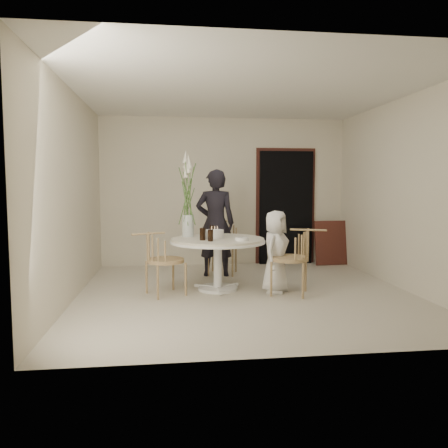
{
  "coord_description": "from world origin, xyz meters",
  "views": [
    {
      "loc": [
        -1.01,
        -5.77,
        1.46
      ],
      "look_at": [
        -0.26,
        0.3,
        0.93
      ],
      "focal_mm": 35.0,
      "sensor_mm": 36.0,
      "label": 1
    }
  ],
  "objects": [
    {
      "name": "chair_far",
      "position": [
        -0.12,
        1.44,
        0.56
      ],
      "size": [
        0.57,
        0.6,
        0.87
      ],
      "rotation": [
        0.0,
        0.0,
        -0.29
      ],
      "color": "tan",
      "rests_on": "ground"
    },
    {
      "name": "ground",
      "position": [
        0.0,
        0.0,
        0.0
      ],
      "size": [
        4.5,
        4.5,
        0.0
      ],
      "primitive_type": "plane",
      "color": "beige",
      "rests_on": "ground"
    },
    {
      "name": "plate_stack",
      "position": [
        -0.06,
        -0.06,
        0.75
      ],
      "size": [
        0.23,
        0.23,
        0.05
      ],
      "primitive_type": "cylinder",
      "rotation": [
        0.0,
        0.0,
        0.33
      ],
      "color": "white",
      "rests_on": "table"
    },
    {
      "name": "cola_tumbler_d",
      "position": [
        -0.41,
        0.37,
        0.82
      ],
      "size": [
        0.11,
        0.11,
        0.17
      ],
      "primitive_type": "cylinder",
      "rotation": [
        0.0,
        0.0,
        -0.4
      ],
      "color": "black",
      "rests_on": "table"
    },
    {
      "name": "doorway",
      "position": [
        1.15,
        2.19,
        1.05
      ],
      "size": [
        1.0,
        0.1,
        2.1
      ],
      "primitive_type": "cube",
      "color": "black",
      "rests_on": "ground"
    },
    {
      "name": "cola_tumbler_b",
      "position": [
        -0.48,
        -0.06,
        0.81
      ],
      "size": [
        0.08,
        0.08,
        0.15
      ],
      "primitive_type": "cylinder",
      "rotation": [
        0.0,
        0.0,
        -0.1
      ],
      "color": "black",
      "rests_on": "table"
    },
    {
      "name": "flower_vase",
      "position": [
        -0.75,
        0.52,
        1.32
      ],
      "size": [
        0.17,
        0.17,
        1.25
      ],
      "rotation": [
        0.0,
        0.0,
        -0.4
      ],
      "color": "silver",
      "rests_on": "table"
    },
    {
      "name": "door_trim",
      "position": [
        1.15,
        2.23,
        1.11
      ],
      "size": [
        1.12,
        0.03,
        2.22
      ],
      "primitive_type": "cube",
      "color": "#54231C",
      "rests_on": "ground"
    },
    {
      "name": "girl",
      "position": [
        -0.28,
        1.22,
        0.86
      ],
      "size": [
        0.66,
        0.46,
        1.72
      ],
      "primitive_type": "imported",
      "rotation": [
        0.0,
        0.0,
        3.07
      ],
      "color": "black",
      "rests_on": "ground"
    },
    {
      "name": "table",
      "position": [
        -0.35,
        0.25,
        0.62
      ],
      "size": [
        1.33,
        1.33,
        0.73
      ],
      "color": "white",
      "rests_on": "ground"
    },
    {
      "name": "cola_tumbler_c",
      "position": [
        -0.56,
        0.24,
        0.8
      ],
      "size": [
        0.09,
        0.09,
        0.14
      ],
      "primitive_type": "cylinder",
      "rotation": [
        0.0,
        0.0,
        -0.34
      ],
      "color": "black",
      "rests_on": "table"
    },
    {
      "name": "room_shell",
      "position": [
        0.0,
        0.0,
        1.62
      ],
      "size": [
        4.5,
        4.5,
        4.5
      ],
      "color": "white",
      "rests_on": "ground"
    },
    {
      "name": "boy",
      "position": [
        0.42,
        0.02,
        0.56
      ],
      "size": [
        0.61,
        0.66,
        1.13
      ],
      "primitive_type": "imported",
      "rotation": [
        0.0,
        0.0,
        0.97
      ],
      "color": "white",
      "rests_on": "ground"
    },
    {
      "name": "cola_tumbler_a",
      "position": [
        -0.58,
        0.07,
        0.81
      ],
      "size": [
        0.1,
        0.1,
        0.17
      ],
      "primitive_type": "cylinder",
      "rotation": [
        0.0,
        0.0,
        0.39
      ],
      "color": "black",
      "rests_on": "table"
    },
    {
      "name": "picture_frame",
      "position": [
        1.95,
        1.95,
        0.41
      ],
      "size": [
        0.63,
        0.22,
        0.81
      ],
      "primitive_type": "cube",
      "rotation": [
        -0.17,
        0.0,
        0.07
      ],
      "color": "#54231C",
      "rests_on": "ground"
    },
    {
      "name": "chair_left",
      "position": [
        -1.18,
        0.0,
        0.56
      ],
      "size": [
        0.63,
        0.61,
        0.86
      ],
      "rotation": [
        0.0,
        0.0,
        1.99
      ],
      "color": "tan",
      "rests_on": "ground"
    },
    {
      "name": "chair_right",
      "position": [
        0.69,
        -0.17,
        0.58
      ],
      "size": [
        0.65,
        0.63,
        0.9
      ],
      "rotation": [
        0.0,
        0.0,
        -1.96
      ],
      "color": "tan",
      "rests_on": "ground"
    },
    {
      "name": "birthday_cake",
      "position": [
        -0.39,
        0.25,
        0.79
      ],
      "size": [
        0.25,
        0.25,
        0.17
      ],
      "rotation": [
        0.0,
        0.0,
        0.01
      ],
      "color": "white",
      "rests_on": "table"
    }
  ]
}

